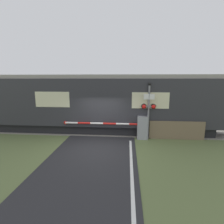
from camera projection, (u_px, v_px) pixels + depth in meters
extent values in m
plane|color=#5B6B3D|center=(97.00, 147.00, 9.27)|extent=(80.00, 80.00, 0.00)
cube|color=gray|center=(105.00, 129.00, 12.41)|extent=(36.00, 3.20, 0.03)
cube|color=#595451|center=(104.00, 131.00, 11.69)|extent=(36.00, 0.08, 0.10)
cube|color=#595451|center=(106.00, 126.00, 13.10)|extent=(36.00, 0.08, 0.10)
cube|color=black|center=(63.00, 124.00, 12.62)|extent=(19.82, 2.70, 0.60)
cube|color=#2D2D33|center=(62.00, 100.00, 12.29)|extent=(21.54, 3.18, 2.95)
cube|color=gray|center=(61.00, 77.00, 11.99)|extent=(21.11, 2.93, 0.24)
cube|color=beige|center=(150.00, 100.00, 10.16)|extent=(2.15, 0.02, 0.95)
cube|color=beige|center=(52.00, 99.00, 10.68)|extent=(2.15, 0.02, 0.95)
cube|color=gray|center=(142.00, 128.00, 10.35)|extent=(0.60, 0.44, 1.39)
cylinder|color=gray|center=(142.00, 124.00, 10.32)|extent=(0.16, 0.16, 0.18)
cylinder|color=red|center=(136.00, 124.00, 10.35)|extent=(0.78, 0.11, 0.11)
cylinder|color=white|center=(123.00, 124.00, 10.42)|extent=(0.78, 0.11, 0.11)
cylinder|color=red|center=(110.00, 124.00, 10.49)|extent=(0.78, 0.11, 0.11)
cylinder|color=white|center=(97.00, 123.00, 10.55)|extent=(0.78, 0.11, 0.11)
cylinder|color=red|center=(84.00, 123.00, 10.62)|extent=(0.78, 0.11, 0.11)
cylinder|color=white|center=(72.00, 123.00, 10.69)|extent=(0.78, 0.11, 0.11)
cylinder|color=red|center=(65.00, 123.00, 10.72)|extent=(0.20, 0.02, 0.20)
cylinder|color=gray|center=(148.00, 113.00, 10.21)|extent=(0.11, 0.11, 3.16)
cube|color=gray|center=(149.00, 106.00, 10.14)|extent=(0.66, 0.07, 0.07)
sphere|color=red|center=(144.00, 107.00, 10.11)|extent=(0.24, 0.24, 0.24)
sphere|color=red|center=(154.00, 107.00, 10.07)|extent=(0.24, 0.24, 0.24)
cylinder|color=black|center=(144.00, 106.00, 10.22)|extent=(0.30, 0.06, 0.30)
cylinder|color=black|center=(153.00, 106.00, 10.17)|extent=(0.30, 0.06, 0.30)
cube|color=white|center=(149.00, 97.00, 9.99)|extent=(0.62, 0.02, 0.31)
sphere|color=black|center=(150.00, 84.00, 9.90)|extent=(0.18, 0.18, 0.18)
cube|color=#726047|center=(177.00, 130.00, 10.29)|extent=(3.18, 0.06, 1.10)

